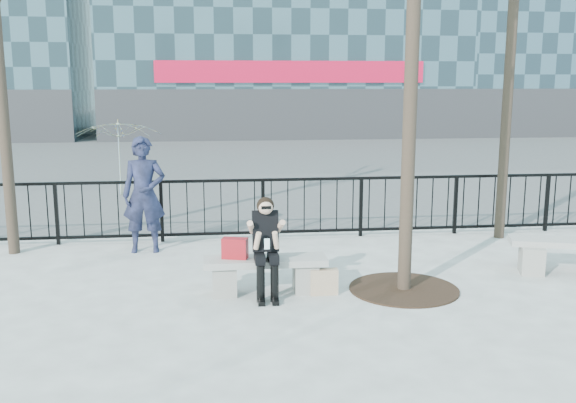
{
  "coord_description": "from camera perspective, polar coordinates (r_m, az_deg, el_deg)",
  "views": [
    {
      "loc": [
        -0.65,
        -8.29,
        2.85
      ],
      "look_at": [
        0.4,
        0.8,
        1.1
      ],
      "focal_mm": 40.0,
      "sensor_mm": 36.0,
      "label": 1
    }
  ],
  "objects": [
    {
      "name": "ground",
      "position": [
        8.79,
        -2.01,
        -8.1
      ],
      "size": [
        120.0,
        120.0,
        0.0
      ],
      "primitive_type": "plane",
      "color": "gray",
      "rests_on": "ground"
    },
    {
      "name": "tree_grate",
      "position": [
        9.04,
        10.25,
        -7.66
      ],
      "size": [
        1.5,
        1.5,
        0.02
      ],
      "primitive_type": "cylinder",
      "color": "black",
      "rests_on": "ground"
    },
    {
      "name": "seated_woman",
      "position": [
        8.44,
        -1.96,
        -4.14
      ],
      "size": [
        0.5,
        0.64,
        1.34
      ],
      "color": "black",
      "rests_on": "ground"
    },
    {
      "name": "railing",
      "position": [
        11.54,
        -3.23,
        -0.68
      ],
      "size": [
        14.0,
        0.06,
        1.1
      ],
      "color": "black",
      "rests_on": "ground"
    },
    {
      "name": "standing_man",
      "position": [
        10.87,
        -12.67,
        0.58
      ],
      "size": [
        0.71,
        0.47,
        1.93
      ],
      "primitive_type": "imported",
      "rotation": [
        0.0,
        0.0,
        -0.0
      ],
      "color": "black",
      "rests_on": "ground"
    },
    {
      "name": "street_surface",
      "position": [
        23.47,
        -4.96,
        3.8
      ],
      "size": [
        60.0,
        23.0,
        0.01
      ],
      "primitive_type": "cube",
      "color": "#474747",
      "rests_on": "ground"
    },
    {
      "name": "bench_main",
      "position": [
        8.7,
        -2.03,
        -6.22
      ],
      "size": [
        1.65,
        0.46,
        0.49
      ],
      "color": "gray",
      "rests_on": "ground"
    },
    {
      "name": "shopping_bag",
      "position": [
        8.68,
        3.22,
        -7.14
      ],
      "size": [
        0.37,
        0.14,
        0.35
      ],
      "primitive_type": "cube",
      "rotation": [
        0.0,
        0.0,
        -0.0
      ],
      "color": "#C6AA8C",
      "rests_on": "ground"
    },
    {
      "name": "bench_second",
      "position": [
        10.48,
        23.61,
        -4.15
      ],
      "size": [
        1.68,
        0.47,
        0.5
      ],
      "rotation": [
        0.0,
        0.0,
        -0.3
      ],
      "color": "gray",
      "rests_on": "ground"
    },
    {
      "name": "vendor_umbrella",
      "position": [
        16.43,
        -14.71,
        3.79
      ],
      "size": [
        2.65,
        2.67,
        1.89
      ],
      "primitive_type": "imported",
      "rotation": [
        0.0,
        0.0,
        0.35
      ],
      "color": "gold",
      "rests_on": "ground"
    },
    {
      "name": "handbag",
      "position": [
        8.61,
        -4.74,
        -4.17
      ],
      "size": [
        0.37,
        0.25,
        0.28
      ],
      "primitive_type": "cube",
      "rotation": [
        0.0,
        0.0,
        -0.29
      ],
      "color": "maroon",
      "rests_on": "bench_main"
    }
  ]
}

